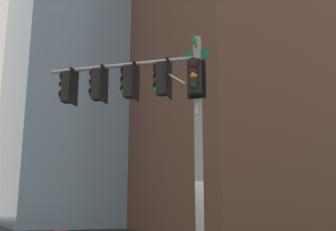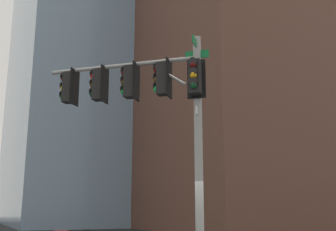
{
  "view_description": "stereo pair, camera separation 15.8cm",
  "coord_description": "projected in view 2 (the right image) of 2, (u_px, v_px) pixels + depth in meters",
  "views": [
    {
      "loc": [
        -6.16,
        -10.27,
        1.72
      ],
      "look_at": [
        -0.85,
        0.42,
        4.43
      ],
      "focal_mm": 44.63,
      "sensor_mm": 36.0,
      "label": 1
    },
    {
      "loc": [
        -6.02,
        -10.34,
        1.72
      ],
      "look_at": [
        -0.85,
        0.42,
        4.43
      ],
      "focal_mm": 44.63,
      "sensor_mm": 36.0,
      "label": 2
    }
  ],
  "objects": [
    {
      "name": "signal_pole_assembly",
      "position": [
        148.0,
        99.0,
        12.49
      ],
      "size": [
        4.01,
        3.85,
        6.78
      ],
      "rotation": [
        0.0,
        0.0,
        2.4
      ],
      "color": "gray",
      "rests_on": "ground_plane"
    },
    {
      "name": "building_brick_nearside",
      "position": [
        290.0,
        52.0,
        42.65
      ],
      "size": [
        27.98,
        17.01,
        35.08
      ],
      "primitive_type": "cube",
      "color": "brown",
      "rests_on": "ground_plane"
    },
    {
      "name": "building_brick_midblock",
      "position": [
        270.0,
        54.0,
        60.16
      ],
      "size": [
        22.99,
        17.15,
        47.34
      ],
      "primitive_type": "cube",
      "color": "brown",
      "rests_on": "ground_plane"
    }
  ]
}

